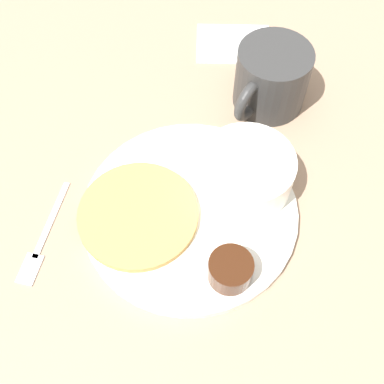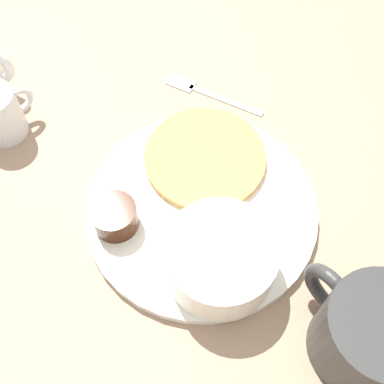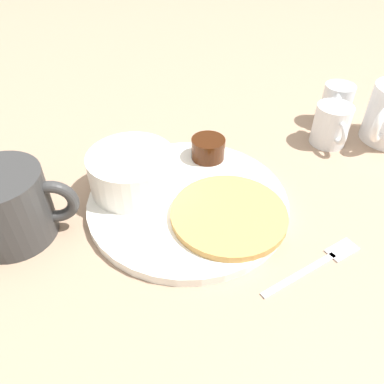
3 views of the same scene
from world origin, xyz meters
name	(u,v)px [view 3 (image 3 of 3)]	position (x,y,z in m)	size (l,w,h in m)	color
ground_plane	(188,204)	(0.00, 0.00, 0.00)	(4.00, 4.00, 0.00)	#9E7F66
plate	(188,201)	(0.00, 0.00, 0.01)	(0.25, 0.25, 0.01)	white
pancake_stack	(229,214)	(-0.05, -0.03, 0.02)	(0.14, 0.14, 0.01)	tan
bowl	(132,170)	(0.05, 0.05, 0.04)	(0.11, 0.11, 0.05)	white
syrup_cup	(208,148)	(0.06, -0.07, 0.03)	(0.05, 0.05, 0.03)	#38190A
butter_ramekin	(123,167)	(0.08, 0.05, 0.03)	(0.04, 0.04, 0.04)	white
coffee_mug	(9,206)	(0.05, 0.20, 0.04)	(0.10, 0.12, 0.09)	#333333
creamer_pitcher_near	(331,125)	(0.02, -0.26, 0.03)	(0.08, 0.05, 0.06)	white
creamer_pitcher_far	(336,104)	(0.06, -0.31, 0.03)	(0.05, 0.06, 0.07)	white
fork	(322,261)	(-0.15, -0.08, 0.00)	(0.02, 0.13, 0.00)	silver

